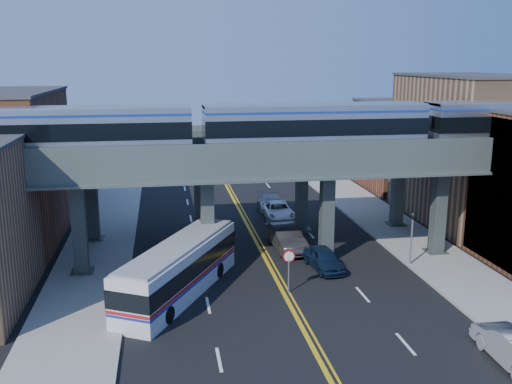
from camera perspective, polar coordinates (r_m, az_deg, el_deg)
The scene contains 18 objects.
ground at distance 31.27m, azimuth 3.94°, elevation -12.17°, with size 120.00×120.00×0.00m, color black.
sidewalk_west at distance 40.05m, azimuth -15.88°, elevation -6.75°, with size 5.00×70.00×0.16m, color gray.
sidewalk_east at distance 43.72m, azimuth 15.73°, elevation -5.07°, with size 5.00×70.00×0.16m, color gray.
building_west_b at distance 45.74m, azimuth -24.24°, elevation 2.06°, with size 8.00×14.00×11.00m, color brown.
building_west_c at distance 58.46m, azimuth -20.97°, elevation 3.02°, with size 8.00×10.00×8.00m, color olive.
building_east_b at distance 50.79m, azimuth 20.48°, elevation 3.95°, with size 8.00×14.00×12.00m, color olive.
building_east_c at distance 62.48m, azimuth 14.51°, elevation 4.53°, with size 8.00×10.00×9.00m, color brown.
mural_panel at distance 38.94m, azimuth 23.94°, elevation -0.79°, with size 0.10×9.50×9.50m, color teal.
elevated_viaduct_near at distance 36.76m, azimuth 1.23°, elevation 2.33°, with size 52.00×3.60×7.40m.
elevated_viaduct_far at distance 43.56m, azimuth -0.47°, elevation 4.02°, with size 52.00×3.60×7.40m.
transit_train at distance 37.04m, azimuth 5.90°, elevation 6.55°, with size 44.42×2.78×3.24m.
stop_sign at distance 33.35m, azimuth 3.30°, elevation -7.23°, with size 0.76×0.09×2.63m.
traffic_signal at distance 38.67m, azimuth 15.32°, elevation -3.96°, with size 0.15×0.18×4.10m.
transit_bus at distance 33.48m, azimuth -7.69°, elevation -7.72°, with size 7.60×11.18×2.92m.
car_lane_a at distance 37.58m, azimuth 6.78°, elevation -6.62°, with size 1.69×4.21×1.43m, color #0F1E38.
car_lane_b at distance 41.05m, azimuth 3.04°, elevation -4.58°, with size 1.87×5.37×1.77m, color #282729.
car_lane_c at distance 48.87m, azimuth 2.19°, elevation -1.88°, with size 2.40×5.20×1.44m, color white.
car_lane_d at distance 50.63m, azimuth 1.64°, elevation -1.31°, with size 2.11×5.20×1.51m, color #98999D.
Camera 1 is at (-6.69, -27.50, 13.30)m, focal length 40.00 mm.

